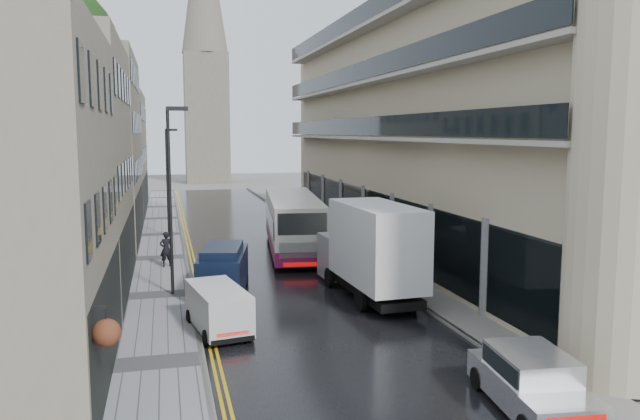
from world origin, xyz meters
name	(u,v)px	position (x,y,z in m)	size (l,w,h in m)	color
road	(264,254)	(0.00, 27.50, 0.01)	(9.00, 85.00, 0.02)	black
left_sidewalk	(161,258)	(-5.85, 27.50, 0.06)	(2.70, 85.00, 0.12)	gray
right_sidewalk	(352,249)	(5.40, 27.50, 0.06)	(1.80, 85.00, 0.12)	slate
old_shop_row	(94,152)	(-9.45, 30.00, 6.00)	(4.50, 56.00, 12.00)	gray
modern_block	(439,135)	(10.30, 26.00, 7.00)	(8.00, 40.00, 14.00)	tan
church_spire	(205,39)	(0.50, 82.00, 20.00)	(6.40, 6.40, 40.00)	slate
tree_far	(52,147)	(-12.20, 33.00, 6.23)	(9.24, 9.24, 12.46)	black
cream_bus	(274,233)	(0.18, 24.84, 1.69)	(2.78, 12.23, 3.34)	beige
white_lorry	(361,260)	(1.97, 15.00, 2.10)	(2.38, 7.93, 4.16)	white
silver_hatchback	(527,408)	(2.47, 3.94, 0.81)	(1.85, 4.22, 1.58)	silver
white_van	(207,321)	(-4.30, 12.32, 0.86)	(1.59, 3.72, 1.68)	silver
navy_van	(198,278)	(-4.30, 17.38, 1.19)	(1.83, 4.57, 2.33)	black
pedestrian	(166,249)	(-5.57, 24.97, 1.05)	(0.68, 0.44, 1.86)	black
lamp_post_near	(170,202)	(-5.33, 19.13, 4.16)	(0.91, 0.20, 8.08)	black
lamp_post_far	(167,183)	(-5.36, 35.09, 3.73)	(0.81, 0.18, 7.22)	black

